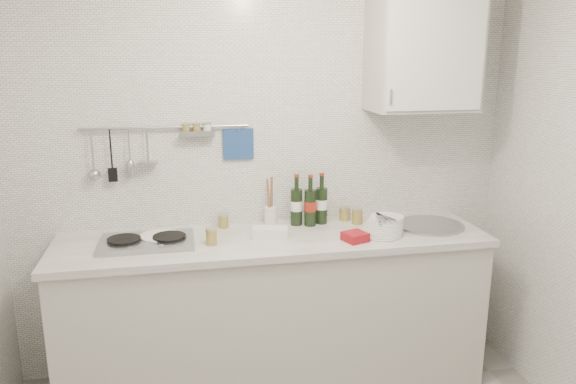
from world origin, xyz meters
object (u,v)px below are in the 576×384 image
(plate_stack_sink, at_px, (384,226))
(utensil_crock, at_px, (270,213))
(plate_stack_hob, at_px, (159,238))
(wine_bottles, at_px, (309,200))
(wall_cabinet, at_px, (424,49))

(plate_stack_sink, distance_m, utensil_crock, 0.68)
(plate_stack_hob, relative_size, wine_bottles, 0.78)
(wall_cabinet, relative_size, plate_stack_sink, 2.73)
(wall_cabinet, distance_m, wine_bottles, 1.09)
(plate_stack_sink, distance_m, wine_bottles, 0.47)
(wine_bottles, distance_m, utensil_crock, 0.25)
(wall_cabinet, xyz_separation_m, plate_stack_hob, (-1.54, -0.08, -1.01))
(plate_stack_hob, height_order, wine_bottles, wine_bottles)
(plate_stack_hob, relative_size, utensil_crock, 0.80)
(wall_cabinet, bearing_deg, plate_stack_sink, -142.85)
(plate_stack_hob, xyz_separation_m, wine_bottles, (0.89, 0.14, 0.14))
(plate_stack_sink, bearing_deg, utensil_crock, 152.64)
(plate_stack_sink, xyz_separation_m, utensil_crock, (-0.61, 0.31, 0.02))
(utensil_crock, bearing_deg, plate_stack_sink, -27.36)
(wall_cabinet, distance_m, plate_stack_hob, 1.84)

